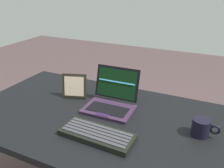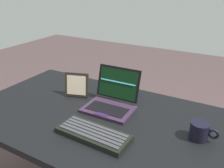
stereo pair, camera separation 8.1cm
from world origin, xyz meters
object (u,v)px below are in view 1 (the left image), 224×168
laptop_front (111,101)px  coffee_mug (201,127)px  external_keyboard (97,134)px  photo_frame (74,86)px

laptop_front → coffee_mug: (0.48, -0.05, -0.00)m
external_keyboard → photo_frame: photo_frame is taller
photo_frame → laptop_front: bearing=-5.7°
laptop_front → external_keyboard: size_ratio=0.78×
coffee_mug → photo_frame: bearing=173.9°
laptop_front → photo_frame: laptop_front is taller
external_keyboard → coffee_mug: bearing=27.1°
external_keyboard → coffee_mug: size_ratio=2.80×
laptop_front → photo_frame: 0.26m
laptop_front → photo_frame: size_ratio=1.80×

